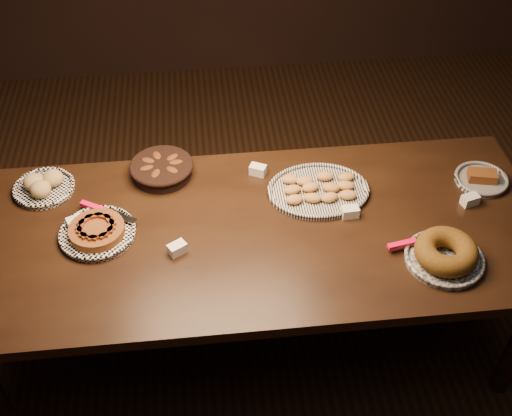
{
  "coord_description": "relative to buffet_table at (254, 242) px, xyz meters",
  "views": [
    {
      "loc": [
        -0.19,
        -1.82,
        2.6
      ],
      "look_at": [
        0.01,
        0.05,
        0.82
      ],
      "focal_mm": 45.0,
      "sensor_mm": 36.0,
      "label": 1
    }
  ],
  "objects": [
    {
      "name": "madeleine_platter",
      "position": [
        0.3,
        0.19,
        0.09
      ],
      "size": [
        0.43,
        0.35,
        0.05
      ],
      "rotation": [
        0.0,
        0.0,
        0.08
      ],
      "color": "black",
      "rests_on": "buffet_table"
    },
    {
      "name": "croissant_basket",
      "position": [
        -0.37,
        0.38,
        0.11
      ],
      "size": [
        0.34,
        0.34,
        0.07
      ],
      "rotation": [
        0.0,
        0.0,
        -0.39
      ],
      "color": "black",
      "rests_on": "buffet_table"
    },
    {
      "name": "bread_roll_plate",
      "position": [
        -0.88,
        0.33,
        0.1
      ],
      "size": [
        0.26,
        0.26,
        0.08
      ],
      "rotation": [
        0.0,
        0.0,
        0.2
      ],
      "color": "white",
      "rests_on": "buffet_table"
    },
    {
      "name": "buffet_table",
      "position": [
        0.0,
        0.0,
        0.0
      ],
      "size": [
        2.4,
        1.0,
        0.75
      ],
      "color": "black",
      "rests_on": "ground"
    },
    {
      "name": "tent_cards",
      "position": [
        0.07,
        0.09,
        0.1
      ],
      "size": [
        1.72,
        0.51,
        0.04
      ],
      "color": "white",
      "rests_on": "buffet_table"
    },
    {
      "name": "loaf_plate",
      "position": [
        1.02,
        0.19,
        0.09
      ],
      "size": [
        0.23,
        0.23,
        0.05
      ],
      "rotation": [
        0.0,
        0.0,
        -0.23
      ],
      "color": "black",
      "rests_on": "buffet_table"
    },
    {
      "name": "ground",
      "position": [
        0.0,
        0.0,
        -0.68
      ],
      "size": [
        5.0,
        5.0,
        0.0
      ],
      "primitive_type": "plane",
      "color": "black",
      "rests_on": "ground"
    },
    {
      "name": "apple_tart_plate",
      "position": [
        -0.63,
        0.03,
        0.1
      ],
      "size": [
        0.31,
        0.34,
        0.06
      ],
      "rotation": [
        0.0,
        0.0,
        -0.11
      ],
      "color": "white",
      "rests_on": "buffet_table"
    },
    {
      "name": "bundt_cake_plate",
      "position": [
        0.71,
        -0.25,
        0.11
      ],
      "size": [
        0.36,
        0.31,
        0.1
      ],
      "rotation": [
        0.0,
        0.0,
        -0.01
      ],
      "color": "black",
      "rests_on": "buffet_table"
    }
  ]
}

